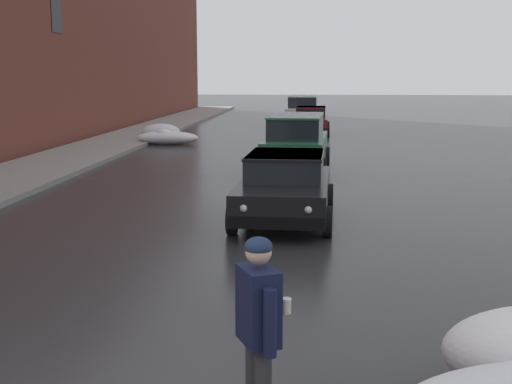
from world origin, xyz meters
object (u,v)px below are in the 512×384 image
Objects in this scene: pedestrian_with_coffee at (259,322)px; sedan_black_approaching_near_lane at (285,185)px; sedan_maroon_parked_far_down_block at (311,120)px; suv_green_parked_kerbside_close at (296,142)px; sedan_red_parked_kerbside_mid at (294,131)px; suv_white_queued_behind_truck at (303,110)px.

sedan_black_approaching_near_lane is at bearing 90.81° from pedestrian_with_coffee.
sedan_black_approaching_near_lane is at bearing -91.36° from sedan_maroon_parked_far_down_block.
sedan_maroon_parked_far_down_block is at bearing 88.25° from suv_green_parked_kerbside_close.
suv_green_parked_kerbside_close reaches higher than sedan_black_approaching_near_lane.
sedan_black_approaching_near_lane is 8.74m from pedestrian_with_coffee.
sedan_red_parked_kerbside_mid is at bearing -95.63° from sedan_maroon_parked_far_down_block.
suv_green_parked_kerbside_close is at bearing -89.82° from suv_white_queued_behind_truck.
sedan_maroon_parked_far_down_block is (0.67, 6.81, 0.00)m from sedan_red_parked_kerbside_mid.
sedan_black_approaching_near_lane is at bearing -90.02° from suv_white_queued_behind_truck.
sedan_red_parked_kerbside_mid is 2.23× the size of pedestrian_with_coffee.
suv_green_parked_kerbside_close is 13.91m from sedan_maroon_parked_far_down_block.
sedan_maroon_parked_far_down_block is (0.43, 13.90, -0.24)m from suv_green_parked_kerbside_close.
sedan_black_approaching_near_lane and sedan_maroon_parked_far_down_block have the same top height.
pedestrian_with_coffee is (0.11, -35.26, 0.05)m from suv_white_queued_behind_truck.
suv_green_parked_kerbside_close reaches higher than sedan_red_parked_kerbside_mid.
sedan_red_parked_kerbside_mid is 0.82× the size of suv_white_queued_behind_truck.
sedan_black_approaching_near_lane is 7.04m from suv_green_parked_kerbside_close.
sedan_black_approaching_near_lane is 14.13m from sedan_red_parked_kerbside_mid.
pedestrian_with_coffee is (0.30, -22.86, 0.28)m from sedan_red_parked_kerbside_mid.
pedestrian_with_coffee is at bearing -89.81° from suv_white_queued_behind_truck.
sedan_black_approaching_near_lane is 1.12× the size of sedan_red_parked_kerbside_mid.
suv_white_queued_behind_truck is (0.01, 26.53, 0.24)m from sedan_black_approaching_near_lane.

